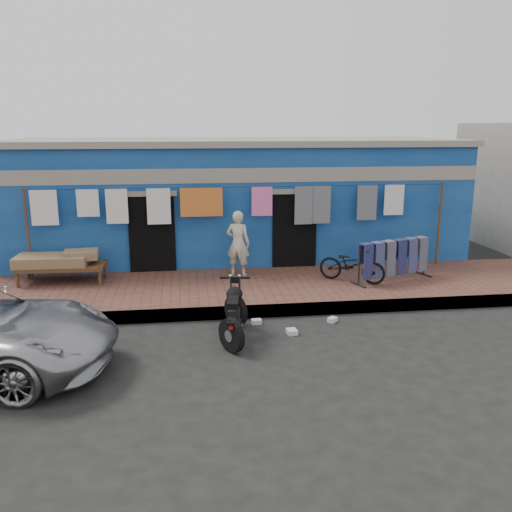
# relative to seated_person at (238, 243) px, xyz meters

# --- Properties ---
(ground) EXTENTS (80.00, 80.00, 0.00)m
(ground) POSITION_rel_seated_person_xyz_m (0.18, -3.84, -1.02)
(ground) COLOR black
(ground) RESTS_ON ground
(sidewalk) EXTENTS (28.00, 3.00, 0.25)m
(sidewalk) POSITION_rel_seated_person_xyz_m (0.18, -0.84, -0.90)
(sidewalk) COLOR brown
(sidewalk) RESTS_ON ground
(curb) EXTENTS (28.00, 0.10, 0.25)m
(curb) POSITION_rel_seated_person_xyz_m (0.18, -2.29, -0.90)
(curb) COLOR gray
(curb) RESTS_ON ground
(building) EXTENTS (12.20, 5.20, 3.36)m
(building) POSITION_rel_seated_person_xyz_m (0.18, 3.14, 0.66)
(building) COLOR navy
(building) RESTS_ON ground
(clothesline) EXTENTS (10.06, 0.06, 2.10)m
(clothesline) POSITION_rel_seated_person_xyz_m (-0.18, 0.41, 0.79)
(clothesline) COLOR brown
(clothesline) RESTS_ON sidewalk
(seated_person) EXTENTS (0.66, 0.56, 1.55)m
(seated_person) POSITION_rel_seated_person_xyz_m (0.00, 0.00, 0.00)
(seated_person) COLOR beige
(seated_person) RESTS_ON sidewalk
(bicycle) EXTENTS (1.56, 1.30, 0.98)m
(bicycle) POSITION_rel_seated_person_xyz_m (2.51, -0.90, -0.28)
(bicycle) COLOR black
(bicycle) RESTS_ON sidewalk
(motorcycle) EXTENTS (1.03, 1.74, 1.02)m
(motorcycle) POSITION_rel_seated_person_xyz_m (-0.41, -3.29, -0.52)
(motorcycle) COLOR black
(motorcycle) RESTS_ON ground
(charpoy) EXTENTS (2.08, 1.11, 0.68)m
(charpoy) POSITION_rel_seated_person_xyz_m (-4.02, -0.03, -0.44)
(charpoy) COLOR brown
(charpoy) RESTS_ON sidewalk
(jeans_rack) EXTENTS (2.29, 1.68, 0.97)m
(jeans_rack) POSITION_rel_seated_person_xyz_m (3.47, -0.92, -0.29)
(jeans_rack) COLOR black
(jeans_rack) RESTS_ON sidewalk
(litter_a) EXTENTS (0.20, 0.16, 0.08)m
(litter_a) POSITION_rel_seated_person_xyz_m (0.08, -2.64, -0.98)
(litter_a) COLOR silver
(litter_a) RESTS_ON ground
(litter_b) EXTENTS (0.22, 0.22, 0.09)m
(litter_b) POSITION_rel_seated_person_xyz_m (1.56, -2.74, -0.98)
(litter_b) COLOR silver
(litter_b) RESTS_ON ground
(litter_c) EXTENTS (0.20, 0.24, 0.09)m
(litter_c) POSITION_rel_seated_person_xyz_m (0.66, -3.25, -0.98)
(litter_c) COLOR silver
(litter_c) RESTS_ON ground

